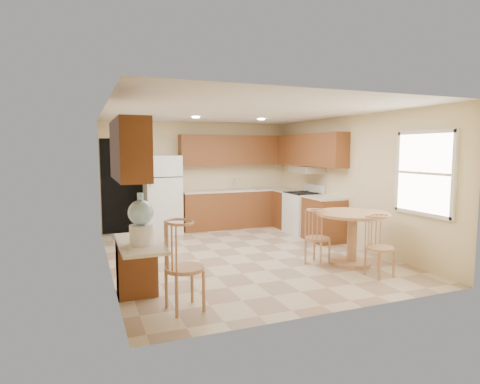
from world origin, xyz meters
name	(u,v)px	position (x,y,z in m)	size (l,w,h in m)	color
floor	(243,255)	(0.00, 0.00, 0.00)	(5.50, 5.50, 0.00)	#C6B08F
ceiling	(243,112)	(0.00, 0.00, 2.50)	(4.50, 5.50, 0.02)	white
wall_back	(199,175)	(0.00, 2.75, 1.25)	(4.50, 0.02, 2.50)	beige
wall_front	(336,204)	(0.00, -2.75, 1.25)	(4.50, 0.02, 2.50)	beige
wall_left	(107,189)	(-2.25, 0.00, 1.25)	(0.02, 5.50, 2.50)	beige
wall_right	(349,181)	(2.25, 0.00, 1.25)	(0.02, 5.50, 2.50)	beige
doorway	(123,186)	(-1.75, 2.73, 1.05)	(0.90, 0.02, 2.10)	black
base_cab_back	(238,209)	(0.88, 2.45, 0.43)	(2.75, 0.60, 0.87)	brown
counter_back	(238,190)	(0.88, 2.45, 0.89)	(2.75, 0.63, 0.04)	beige
base_cab_right_a	(289,210)	(1.95, 1.85, 0.43)	(0.60, 0.59, 0.87)	brown
counter_right_a	(290,191)	(1.95, 1.85, 0.89)	(0.63, 0.59, 0.04)	beige
base_cab_right_b	(324,220)	(1.95, 0.40, 0.43)	(0.60, 0.80, 0.87)	brown
counter_right_b	(324,198)	(1.95, 0.40, 0.89)	(0.63, 0.80, 0.04)	beige
upper_cab_back	(236,150)	(0.88, 2.58, 1.85)	(2.75, 0.33, 0.70)	brown
upper_cab_right	(310,150)	(2.08, 1.21, 1.85)	(0.33, 2.42, 0.70)	brown
upper_cab_left	(129,150)	(-2.08, -1.60, 1.85)	(0.33, 1.40, 0.70)	brown
sink	(237,189)	(0.85, 2.45, 0.91)	(0.78, 0.44, 0.01)	silver
range_hood	(307,170)	(2.00, 1.18, 1.42)	(0.50, 0.76, 0.14)	silver
desk_pedestal	(137,267)	(-2.00, -1.32, 0.36)	(0.48, 0.42, 0.72)	brown
desk_top	(140,244)	(-2.00, -1.70, 0.75)	(0.50, 1.20, 0.04)	beige
window	(425,173)	(2.23, -1.85, 1.50)	(0.06, 1.12, 1.30)	white
can_light_a	(196,117)	(-0.50, 1.20, 2.48)	(0.14, 0.14, 0.02)	white
can_light_b	(261,119)	(0.90, 1.20, 2.48)	(0.14, 0.14, 0.02)	white
refrigerator	(162,195)	(-0.95, 2.40, 0.87)	(0.76, 0.74, 1.73)	white
stove	(303,213)	(1.92, 1.18, 0.47)	(0.65, 0.76, 1.09)	white
dining_table	(352,231)	(1.40, -1.23, 0.56)	(1.16, 1.16, 0.86)	tan
chair_table_a	(321,232)	(0.92, -1.07, 0.54)	(0.39, 0.50, 0.89)	tan
chair_table_b	(384,241)	(1.40, -1.97, 0.54)	(0.40, 0.40, 0.89)	tan
chair_desk	(186,259)	(-1.55, -2.14, 0.63)	(0.46, 0.60, 1.04)	tan
water_crock	(141,221)	(-2.00, -1.84, 1.04)	(0.29, 0.29, 0.60)	white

